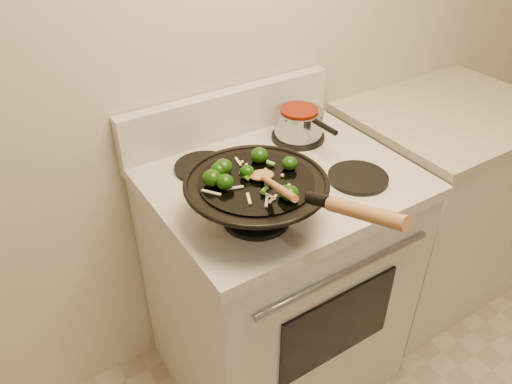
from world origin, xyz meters
TOP-DOWN VIEW (x-y plane):
  - stove at (-0.04, 1.17)m, footprint 0.78×0.67m
  - counter_unit at (0.80, 1.20)m, footprint 0.77×0.62m
  - wok at (-0.22, 1.02)m, footprint 0.37×0.61m
  - stirfry at (-0.24, 1.04)m, footprint 0.26×0.25m
  - wooden_spoon at (-0.23, 0.95)m, footprint 0.13×0.28m
  - saucepan at (0.14, 1.32)m, footprint 0.16×0.26m

SIDE VIEW (x-z plane):
  - counter_unit at x=0.80m, z-range 0.00..0.91m
  - stove at x=-0.04m, z-range -0.07..1.01m
  - saucepan at x=0.14m, z-range 0.93..1.03m
  - wok at x=-0.22m, z-range 0.87..1.12m
  - stirfry at x=-0.24m, z-range 1.04..1.08m
  - wooden_spoon at x=-0.23m, z-range 1.03..1.15m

